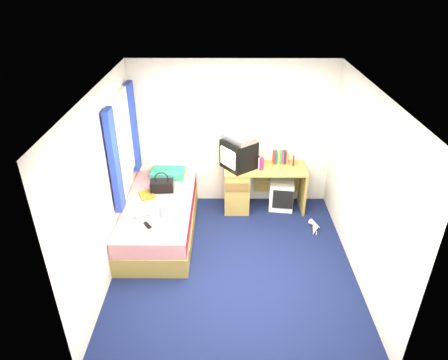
{
  "coord_description": "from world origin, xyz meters",
  "views": [
    {
      "loc": [
        -0.11,
        -4.24,
        3.65
      ],
      "look_at": [
        -0.13,
        0.7,
        0.92
      ],
      "focal_mm": 32.0,
      "sensor_mm": 36.0,
      "label": 1
    }
  ],
  "objects_px": {
    "desk": "(247,186)",
    "crt_tv": "(239,154)",
    "bed": "(160,218)",
    "handbag": "(162,185)",
    "remote_control": "(148,225)",
    "pillow": "(168,173)",
    "storage_cube": "(281,194)",
    "vcr": "(239,138)",
    "colour_swatch_fan": "(154,226)",
    "towel": "(173,210)",
    "picture_frame": "(293,161)",
    "water_bottle": "(142,214)",
    "white_heels": "(315,228)",
    "pink_water_bottle": "(262,164)",
    "magazine": "(147,195)",
    "aerosol_can": "(259,163)"
  },
  "relations": [
    {
      "from": "storage_cube",
      "to": "pink_water_bottle",
      "type": "distance_m",
      "value": 0.71
    },
    {
      "from": "vcr",
      "to": "water_bottle",
      "type": "height_order",
      "value": "vcr"
    },
    {
      "from": "pillow",
      "to": "storage_cube",
      "type": "xyz_separation_m",
      "value": [
        1.87,
        -0.06,
        -0.36
      ]
    },
    {
      "from": "storage_cube",
      "to": "colour_swatch_fan",
      "type": "bearing_deg",
      "value": -137.15
    },
    {
      "from": "pillow",
      "to": "desk",
      "type": "bearing_deg",
      "value": -3.12
    },
    {
      "from": "colour_swatch_fan",
      "to": "white_heels",
      "type": "bearing_deg",
      "value": 16.26
    },
    {
      "from": "towel",
      "to": "magazine",
      "type": "height_order",
      "value": "towel"
    },
    {
      "from": "bed",
      "to": "picture_frame",
      "type": "height_order",
      "value": "picture_frame"
    },
    {
      "from": "white_heels",
      "to": "pink_water_bottle",
      "type": "bearing_deg",
      "value": 144.76
    },
    {
      "from": "pillow",
      "to": "water_bottle",
      "type": "height_order",
      "value": "pillow"
    },
    {
      "from": "handbag",
      "to": "towel",
      "type": "distance_m",
      "value": 0.65
    },
    {
      "from": "towel",
      "to": "pillow",
      "type": "bearing_deg",
      "value": 101.25
    },
    {
      "from": "white_heels",
      "to": "pillow",
      "type": "bearing_deg",
      "value": 162.75
    },
    {
      "from": "bed",
      "to": "picture_frame",
      "type": "xyz_separation_m",
      "value": [
        2.08,
        0.84,
        0.55
      ]
    },
    {
      "from": "vcr",
      "to": "water_bottle",
      "type": "bearing_deg",
      "value": -89.88
    },
    {
      "from": "pillow",
      "to": "towel",
      "type": "height_order",
      "value": "pillow"
    },
    {
      "from": "magazine",
      "to": "picture_frame",
      "type": "bearing_deg",
      "value": 15.54
    },
    {
      "from": "desk",
      "to": "crt_tv",
      "type": "height_order",
      "value": "crt_tv"
    },
    {
      "from": "desk",
      "to": "towel",
      "type": "distance_m",
      "value": 1.49
    },
    {
      "from": "picture_frame",
      "to": "water_bottle",
      "type": "distance_m",
      "value": 2.55
    },
    {
      "from": "storage_cube",
      "to": "water_bottle",
      "type": "relative_size",
      "value": 2.41
    },
    {
      "from": "handbag",
      "to": "magazine",
      "type": "relative_size",
      "value": 1.28
    },
    {
      "from": "pillow",
      "to": "storage_cube",
      "type": "height_order",
      "value": "pillow"
    },
    {
      "from": "picture_frame",
      "to": "towel",
      "type": "height_order",
      "value": "picture_frame"
    },
    {
      "from": "remote_control",
      "to": "white_heels",
      "type": "relative_size",
      "value": 0.41
    },
    {
      "from": "pillow",
      "to": "towel",
      "type": "relative_size",
      "value": 1.73
    },
    {
      "from": "towel",
      "to": "handbag",
      "type": "bearing_deg",
      "value": 111.79
    },
    {
      "from": "handbag",
      "to": "colour_swatch_fan",
      "type": "height_order",
      "value": "handbag"
    },
    {
      "from": "vcr",
      "to": "water_bottle",
      "type": "distance_m",
      "value": 1.87
    },
    {
      "from": "colour_swatch_fan",
      "to": "desk",
      "type": "bearing_deg",
      "value": 45.41
    },
    {
      "from": "picture_frame",
      "to": "crt_tv",
      "type": "bearing_deg",
      "value": -164.9
    },
    {
      "from": "desk",
      "to": "handbag",
      "type": "xyz_separation_m",
      "value": [
        -1.33,
        -0.39,
        0.23
      ]
    },
    {
      "from": "pillow",
      "to": "crt_tv",
      "type": "height_order",
      "value": "crt_tv"
    },
    {
      "from": "bed",
      "to": "remote_control",
      "type": "xyz_separation_m",
      "value": [
        -0.06,
        -0.58,
        0.28
      ]
    },
    {
      "from": "towel",
      "to": "magazine",
      "type": "xyz_separation_m",
      "value": [
        -0.45,
        0.46,
        -0.04
      ]
    },
    {
      "from": "desk",
      "to": "aerosol_can",
      "type": "relative_size",
      "value": 6.94
    },
    {
      "from": "crt_tv",
      "to": "water_bottle",
      "type": "height_order",
      "value": "crt_tv"
    },
    {
      "from": "handbag",
      "to": "remote_control",
      "type": "height_order",
      "value": "handbag"
    },
    {
      "from": "storage_cube",
      "to": "water_bottle",
      "type": "distance_m",
      "value": 2.38
    },
    {
      "from": "vcr",
      "to": "colour_swatch_fan",
      "type": "bearing_deg",
      "value": -79.62
    },
    {
      "from": "pillow",
      "to": "pink_water_bottle",
      "type": "height_order",
      "value": "pink_water_bottle"
    },
    {
      "from": "handbag",
      "to": "vcr",
      "type": "bearing_deg",
      "value": 14.71
    },
    {
      "from": "bed",
      "to": "handbag",
      "type": "bearing_deg",
      "value": 87.69
    },
    {
      "from": "remote_control",
      "to": "crt_tv",
      "type": "bearing_deg",
      "value": 12.76
    },
    {
      "from": "storage_cube",
      "to": "vcr",
      "type": "xyz_separation_m",
      "value": [
        -0.72,
        -0.01,
        1.01
      ]
    },
    {
      "from": "vcr",
      "to": "pink_water_bottle",
      "type": "xyz_separation_m",
      "value": [
        0.36,
        -0.08,
        -0.4
      ]
    },
    {
      "from": "water_bottle",
      "to": "pillow",
      "type": "bearing_deg",
      "value": 79.65
    },
    {
      "from": "desk",
      "to": "picture_frame",
      "type": "distance_m",
      "value": 0.85
    },
    {
      "from": "pillow",
      "to": "magazine",
      "type": "relative_size",
      "value": 1.89
    },
    {
      "from": "water_bottle",
      "to": "colour_swatch_fan",
      "type": "relative_size",
      "value": 0.91
    }
  ]
}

